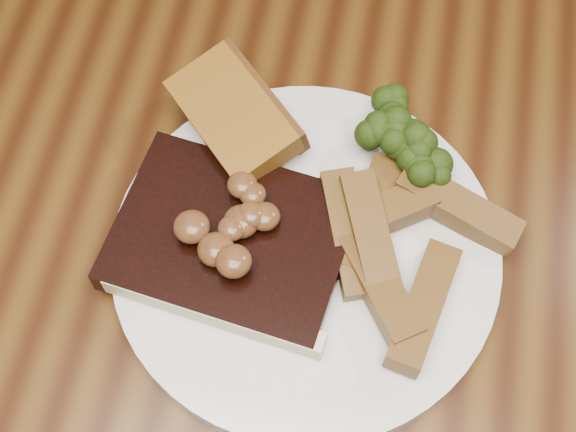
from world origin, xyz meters
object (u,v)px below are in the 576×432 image
(plate, at_px, (306,253))
(garlic_bread, at_px, (234,131))
(dining_table, at_px, (308,297))
(steak, at_px, (231,240))
(potato_wedges, at_px, (399,257))

(plate, height_order, garlic_bread, garlic_bread)
(dining_table, relative_size, steak, 10.43)
(plate, bearing_deg, potato_wedges, 0.64)
(steak, bearing_deg, potato_wedges, 12.14)
(dining_table, xyz_separation_m, plate, (-0.00, -0.01, 0.10))
(dining_table, height_order, plate, plate)
(dining_table, relative_size, garlic_bread, 16.29)
(potato_wedges, bearing_deg, garlic_bread, 149.07)
(dining_table, height_order, steak, steak)
(plate, bearing_deg, garlic_bread, 130.40)
(garlic_bread, xyz_separation_m, potato_wedges, (0.13, -0.08, 0.00))
(plate, xyz_separation_m, garlic_bread, (-0.07, 0.08, 0.02))
(garlic_bread, bearing_deg, dining_table, -0.68)
(dining_table, height_order, garlic_bread, garlic_bread)
(plate, height_order, potato_wedges, potato_wedges)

